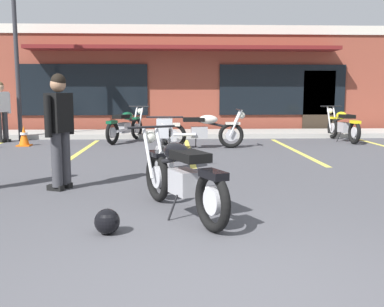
{
  "coord_description": "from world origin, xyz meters",
  "views": [
    {
      "loc": [
        -0.39,
        -2.8,
        1.44
      ],
      "look_at": [
        -0.12,
        3.5,
        0.55
      ],
      "focal_mm": 42.11,
      "sensor_mm": 36.0,
      "label": 1
    }
  ],
  "objects_px": {
    "motorcycle_foreground_classic": "(181,175)",
    "person_near_building": "(1,108)",
    "traffic_cone": "(24,136)",
    "person_in_black_shirt": "(60,124)",
    "helmet_on_pavement": "(107,221)",
    "motorcycle_blue_standard": "(203,130)",
    "motorcycle_green_cafe_racer": "(343,125)",
    "motorcycle_black_cruiser": "(126,125)",
    "parking_lot_lamp_post": "(14,28)",
    "motorcycle_orange_scrambler": "(164,146)"
  },
  "relations": [
    {
      "from": "person_in_black_shirt",
      "to": "traffic_cone",
      "type": "distance_m",
      "value": 5.77
    },
    {
      "from": "motorcycle_black_cruiser",
      "to": "motorcycle_orange_scrambler",
      "type": "bearing_deg",
      "value": -77.72
    },
    {
      "from": "motorcycle_green_cafe_racer",
      "to": "motorcycle_blue_standard",
      "type": "bearing_deg",
      "value": -160.64
    },
    {
      "from": "person_near_building",
      "to": "parking_lot_lamp_post",
      "type": "xyz_separation_m",
      "value": [
        0.36,
        0.29,
        2.19
      ]
    },
    {
      "from": "person_in_black_shirt",
      "to": "traffic_cone",
      "type": "height_order",
      "value": "person_in_black_shirt"
    },
    {
      "from": "motorcycle_orange_scrambler",
      "to": "traffic_cone",
      "type": "distance_m",
      "value": 5.83
    },
    {
      "from": "motorcycle_blue_standard",
      "to": "traffic_cone",
      "type": "height_order",
      "value": "motorcycle_blue_standard"
    },
    {
      "from": "motorcycle_blue_standard",
      "to": "parking_lot_lamp_post",
      "type": "height_order",
      "value": "parking_lot_lamp_post"
    },
    {
      "from": "helmet_on_pavement",
      "to": "parking_lot_lamp_post",
      "type": "bearing_deg",
      "value": 113.38
    },
    {
      "from": "helmet_on_pavement",
      "to": "parking_lot_lamp_post",
      "type": "relative_size",
      "value": 0.05
    },
    {
      "from": "motorcycle_foreground_classic",
      "to": "motorcycle_orange_scrambler",
      "type": "distance_m",
      "value": 2.2
    },
    {
      "from": "motorcycle_green_cafe_racer",
      "to": "motorcycle_orange_scrambler",
      "type": "relative_size",
      "value": 1.0
    },
    {
      "from": "motorcycle_black_cruiser",
      "to": "traffic_cone",
      "type": "bearing_deg",
      "value": -160.97
    },
    {
      "from": "motorcycle_foreground_classic",
      "to": "motorcycle_blue_standard",
      "type": "height_order",
      "value": "same"
    },
    {
      "from": "motorcycle_green_cafe_racer",
      "to": "traffic_cone",
      "type": "xyz_separation_m",
      "value": [
        -8.69,
        -0.74,
        -0.2
      ]
    },
    {
      "from": "person_in_black_shirt",
      "to": "parking_lot_lamp_post",
      "type": "height_order",
      "value": "parking_lot_lamp_post"
    },
    {
      "from": "helmet_on_pavement",
      "to": "traffic_cone",
      "type": "xyz_separation_m",
      "value": [
        -3.19,
        7.38,
        0.13
      ]
    },
    {
      "from": "motorcycle_orange_scrambler",
      "to": "traffic_cone",
      "type": "xyz_separation_m",
      "value": [
        -3.71,
        4.49,
        -0.27
      ]
    },
    {
      "from": "motorcycle_blue_standard",
      "to": "helmet_on_pavement",
      "type": "relative_size",
      "value": 8.11
    },
    {
      "from": "motorcycle_blue_standard",
      "to": "motorcycle_green_cafe_racer",
      "type": "xyz_separation_m",
      "value": [
        4.07,
        1.43,
        0.0
      ]
    },
    {
      "from": "motorcycle_foreground_classic",
      "to": "motorcycle_black_cruiser",
      "type": "relative_size",
      "value": 0.98
    },
    {
      "from": "motorcycle_green_cafe_racer",
      "to": "traffic_cone",
      "type": "relative_size",
      "value": 3.98
    },
    {
      "from": "motorcycle_black_cruiser",
      "to": "motorcycle_orange_scrambler",
      "type": "height_order",
      "value": "same"
    },
    {
      "from": "person_in_black_shirt",
      "to": "motorcycle_blue_standard",
      "type": "bearing_deg",
      "value": 62.45
    },
    {
      "from": "person_in_black_shirt",
      "to": "helmet_on_pavement",
      "type": "height_order",
      "value": "person_in_black_shirt"
    },
    {
      "from": "motorcycle_foreground_classic",
      "to": "person_in_black_shirt",
      "type": "relative_size",
      "value": 1.18
    },
    {
      "from": "motorcycle_orange_scrambler",
      "to": "person_in_black_shirt",
      "type": "height_order",
      "value": "person_in_black_shirt"
    },
    {
      "from": "traffic_cone",
      "to": "motorcycle_orange_scrambler",
      "type": "bearing_deg",
      "value": -50.45
    },
    {
      "from": "motorcycle_blue_standard",
      "to": "person_near_building",
      "type": "xyz_separation_m",
      "value": [
        -5.5,
        1.59,
        0.49
      ]
    },
    {
      "from": "motorcycle_green_cafe_racer",
      "to": "motorcycle_black_cruiser",
      "type": "bearing_deg",
      "value": 178.71
    },
    {
      "from": "motorcycle_blue_standard",
      "to": "person_in_black_shirt",
      "type": "bearing_deg",
      "value": -117.55
    },
    {
      "from": "motorcycle_black_cruiser",
      "to": "helmet_on_pavement",
      "type": "xyz_separation_m",
      "value": [
        0.65,
        -8.26,
        -0.33
      ]
    },
    {
      "from": "person_in_black_shirt",
      "to": "motorcycle_green_cafe_racer",
      "type": "bearing_deg",
      "value": 42.94
    },
    {
      "from": "motorcycle_green_cafe_racer",
      "to": "motorcycle_orange_scrambler",
      "type": "xyz_separation_m",
      "value": [
        -4.98,
        -5.23,
        0.07
      ]
    },
    {
      "from": "person_near_building",
      "to": "person_in_black_shirt",
      "type": "bearing_deg",
      "value": -63.26
    },
    {
      "from": "motorcycle_foreground_classic",
      "to": "traffic_cone",
      "type": "height_order",
      "value": "motorcycle_foreground_classic"
    },
    {
      "from": "helmet_on_pavement",
      "to": "motorcycle_black_cruiser",
      "type": "bearing_deg",
      "value": 94.5
    },
    {
      "from": "motorcycle_blue_standard",
      "to": "person_near_building",
      "type": "distance_m",
      "value": 5.75
    },
    {
      "from": "motorcycle_black_cruiser",
      "to": "parking_lot_lamp_post",
      "type": "bearing_deg",
      "value": 174.15
    },
    {
      "from": "motorcycle_foreground_classic",
      "to": "person_near_building",
      "type": "relative_size",
      "value": 1.18
    },
    {
      "from": "traffic_cone",
      "to": "person_in_black_shirt",
      "type": "bearing_deg",
      "value": -67.04
    },
    {
      "from": "motorcycle_foreground_classic",
      "to": "motorcycle_green_cafe_racer",
      "type": "xyz_separation_m",
      "value": [
        4.75,
        7.41,
        0.0
      ]
    },
    {
      "from": "motorcycle_orange_scrambler",
      "to": "motorcycle_black_cruiser",
      "type": "bearing_deg",
      "value": 102.28
    },
    {
      "from": "motorcycle_black_cruiser",
      "to": "person_in_black_shirt",
      "type": "bearing_deg",
      "value": -92.86
    },
    {
      "from": "motorcycle_black_cruiser",
      "to": "helmet_on_pavement",
      "type": "height_order",
      "value": "motorcycle_black_cruiser"
    },
    {
      "from": "motorcycle_green_cafe_racer",
      "to": "motorcycle_orange_scrambler",
      "type": "bearing_deg",
      "value": -133.61
    },
    {
      "from": "motorcycle_blue_standard",
      "to": "parking_lot_lamp_post",
      "type": "distance_m",
      "value": 6.09
    },
    {
      "from": "motorcycle_orange_scrambler",
      "to": "traffic_cone",
      "type": "relative_size",
      "value": 3.97
    },
    {
      "from": "motorcycle_blue_standard",
      "to": "traffic_cone",
      "type": "xyz_separation_m",
      "value": [
        -4.62,
        0.69,
        -0.2
      ]
    },
    {
      "from": "motorcycle_green_cafe_racer",
      "to": "person_near_building",
      "type": "distance_m",
      "value": 9.58
    }
  ]
}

